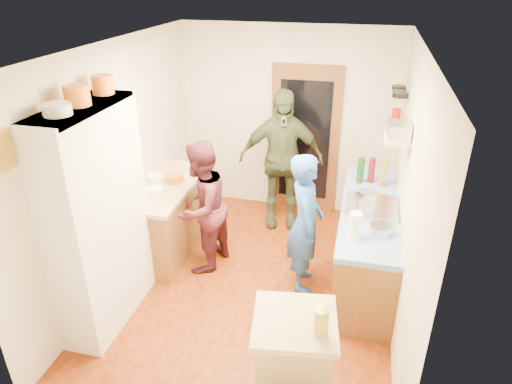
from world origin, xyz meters
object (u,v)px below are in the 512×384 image
at_px(right_counter_base, 366,243).
at_px(island_base, 293,367).
at_px(person_left, 205,207).
at_px(hutch_body, 99,220).
at_px(person_hob, 308,225).
at_px(person_back, 282,160).

height_order(right_counter_base, island_base, island_base).
distance_m(right_counter_base, person_left, 1.88).
bearing_deg(hutch_body, person_hob, 26.13).
height_order(hutch_body, person_left, hutch_body).
xyz_separation_m(island_base, person_hob, (-0.12, 1.60, 0.36)).
distance_m(person_left, person_back, 1.37).
relative_size(right_counter_base, island_base, 2.56).
distance_m(hutch_body, person_hob, 2.10).
xyz_separation_m(hutch_body, right_counter_base, (2.50, 1.30, -0.68)).
relative_size(island_base, person_hob, 0.55).
relative_size(right_counter_base, person_hob, 1.39).
bearing_deg(right_counter_base, person_back, 141.18).
relative_size(hutch_body, person_back, 1.16).
bearing_deg(person_left, person_back, 162.68).
bearing_deg(person_hob, hutch_body, 105.59).
height_order(hutch_body, island_base, hutch_body).
xyz_separation_m(right_counter_base, island_base, (-0.51, -1.98, 0.01)).
height_order(island_base, person_back, person_back).
bearing_deg(person_left, hutch_body, -20.94).
height_order(right_counter_base, person_hob, person_hob).
xyz_separation_m(person_left, person_back, (0.66, 1.19, 0.17)).
bearing_deg(person_back, person_hob, -81.18).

